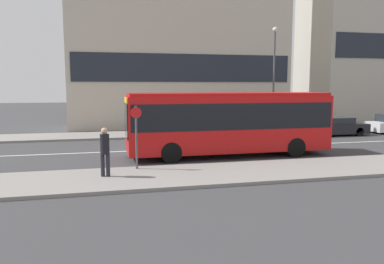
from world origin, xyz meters
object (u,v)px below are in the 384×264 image
object	(u,v)px
parked_car_0	(335,127)
street_lamp	(274,69)
bus_stop_sign	(136,132)
city_bus	(228,120)
pedestrian_near_stop	(105,149)

from	to	relation	value
parked_car_0	street_lamp	bearing A→B (deg)	151.01
bus_stop_sign	street_lamp	xyz separation A→B (m)	(10.83, 10.25, 3.03)
parked_car_0	street_lamp	xyz separation A→B (m)	(-3.79, 2.10, 4.06)
city_bus	street_lamp	distance (m)	10.23
street_lamp	pedestrian_near_stop	bearing A→B (deg)	-136.96
pedestrian_near_stop	bus_stop_sign	xyz separation A→B (m)	(1.26, 1.03, 0.45)
city_bus	bus_stop_sign	bearing A→B (deg)	-148.29
pedestrian_near_stop	city_bus	bearing A→B (deg)	-137.00
city_bus	street_lamp	world-z (taller)	street_lamp
city_bus	pedestrian_near_stop	bearing A→B (deg)	-145.62
bus_stop_sign	pedestrian_near_stop	bearing A→B (deg)	-140.66
pedestrian_near_stop	bus_stop_sign	distance (m)	1.69
city_bus	bus_stop_sign	world-z (taller)	city_bus
bus_stop_sign	parked_car_0	bearing A→B (deg)	29.15
city_bus	parked_car_0	bearing A→B (deg)	33.74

